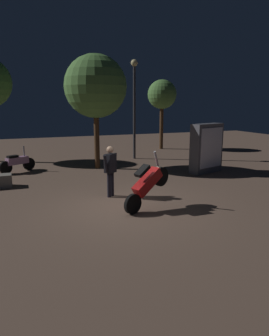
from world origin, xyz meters
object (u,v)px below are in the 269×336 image
motorcycle_red_foreground (147,184)px  streetlamp_near (134,97)px  motorcycle_pink_parked_left (17,162)px  kiosk_billboard (207,148)px  person_rider_beside (110,167)px

motorcycle_red_foreground → streetlamp_near: streetlamp_near is taller
motorcycle_pink_parked_left → kiosk_billboard: kiosk_billboard is taller
motorcycle_pink_parked_left → streetlamp_near: streetlamp_near is taller
motorcycle_pink_parked_left → motorcycle_red_foreground: bearing=-92.3°
streetlamp_near → kiosk_billboard: streetlamp_near is taller
motorcycle_red_foreground → motorcycle_pink_parked_left: (-3.34, 6.50, -0.31)m
motorcycle_red_foreground → person_rider_beside: size_ratio=1.00×
person_rider_beside → streetlamp_near: 7.41m
motorcycle_red_foreground → kiosk_billboard: bearing=17.5°
motorcycle_red_foreground → kiosk_billboard: size_ratio=0.78×
streetlamp_near → kiosk_billboard: size_ratio=2.45×
person_rider_beside → streetlamp_near: size_ratio=0.32×
motorcycle_red_foreground → person_rider_beside: person_rider_beside is taller
motorcycle_red_foreground → person_rider_beside: 1.69m
motorcycle_pink_parked_left → person_rider_beside: 5.67m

